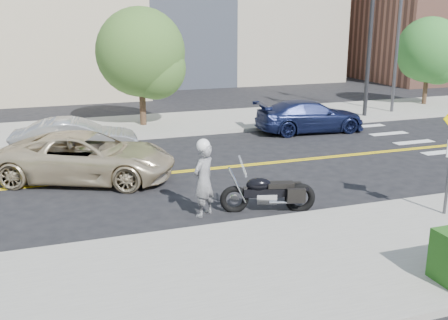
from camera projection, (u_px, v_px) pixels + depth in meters
ground_plane at (213, 168)px, 17.92m from camera, size 120.00×120.00×0.00m
sidewalk_near at (323, 260)px, 11.08m from camera, size 60.00×5.00×0.15m
sidewalk_far at (164, 124)px, 24.73m from camera, size 60.00×5.00×0.15m
building_right at (440, 3)px, 42.72m from camera, size 14.00×12.00×12.00m
lamp_post at (398, 33)px, 26.51m from camera, size 0.16×0.16×8.00m
traffic_light at (383, 24)px, 24.45m from camera, size 0.28×4.50×7.00m
motorcyclist at (204, 178)px, 13.49m from camera, size 0.85×0.78×2.07m
motorcycle at (269, 184)px, 13.88m from camera, size 2.58×1.38×1.50m
suv at (87, 157)px, 16.48m from camera, size 6.05×4.56×1.53m
parked_car_silver at (76, 139)px, 18.91m from camera, size 4.62×2.07×1.47m
parked_car_blue at (310, 116)px, 23.34m from camera, size 5.02×2.33×1.42m
tree_far_a at (140, 52)px, 23.43m from camera, size 3.99×3.99×5.46m
tree_far_b at (429, 50)px, 29.12m from camera, size 3.61×3.61×4.99m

